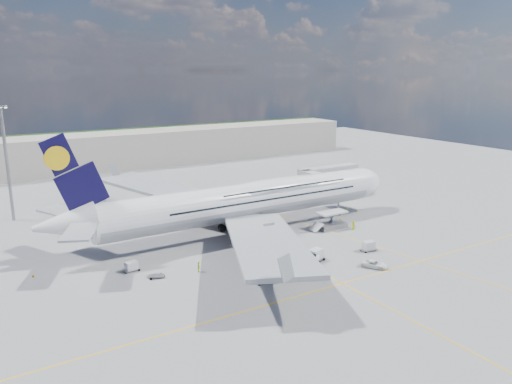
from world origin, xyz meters
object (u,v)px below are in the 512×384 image
service_van (375,264)px  crew_van (353,225)px  cone_wing_right_outer (254,281)px  dolly_row_a (156,276)px  crew_loader (340,221)px  light_mast (7,162)px  cone_nose (357,210)px  dolly_nose_far (368,246)px  jet_bridge (325,176)px  baggage_tug (311,260)px  dolly_back (131,266)px  dolly_nose_near (316,255)px  dolly_row_c (246,255)px  cone_tail (33,276)px  crew_wing (199,267)px  crew_nose (347,209)px  cargo_loader (331,223)px  cone_wing_right_inner (249,266)px  crew_tug (320,255)px  catering_truck_inner (205,214)px  cone_wing_left_outer (124,219)px  cone_wing_left_inner (159,219)px  catering_truck_outer (91,203)px  dolly_row_b (264,280)px  airliner (247,200)px

service_van → crew_van: size_ratio=2.31×
service_van → cone_wing_right_outer: service_van is taller
dolly_row_a → crew_loader: crew_loader is taller
light_mast → cone_nose: size_ratio=45.05×
dolly_nose_far → cone_nose: dolly_nose_far is taller
jet_bridge → baggage_tug: (-29.11, -32.07, -6.01)m
dolly_back → dolly_nose_near: size_ratio=0.76×
dolly_row_c → cone_tail: (-34.08, 10.39, -0.09)m
jet_bridge → crew_wing: (-47.12, -24.84, -5.96)m
dolly_row_a → cone_tail: cone_tail is taller
crew_loader → crew_nose: bearing=74.2°
cargo_loader → baggage_tug: size_ratio=2.54×
crew_nose → cone_nose: (2.87, -0.51, -0.57)m
cone_wing_right_inner → cone_tail: (-32.01, 14.99, -0.01)m
service_van → crew_tug: crew_tug is taller
catering_truck_inner → cone_nose: catering_truck_inner is taller
dolly_row_c → dolly_nose_far: 22.97m
light_mast → crew_loader: size_ratio=16.18×
dolly_nose_near → crew_loader: (17.86, 13.98, -0.39)m
crew_tug → catering_truck_inner: bearing=112.5°
cone_wing_right_inner → cone_wing_left_outer: bearing=104.2°
cone_wing_left_inner → cone_wing_right_inner: bearing=-85.2°
catering_truck_inner → jet_bridge: bearing=15.2°
dolly_row_c → crew_tug: (10.37, -8.34, 0.65)m
crew_loader → baggage_tug: bearing=-108.9°
jet_bridge → light_mast: size_ratio=0.74×
cone_nose → cone_tail: size_ratio=1.05×
light_mast → catering_truck_outer: light_mast is taller
catering_truck_inner → crew_tug: catering_truck_inner is taller
cargo_loader → dolly_back: size_ratio=2.94×
dolly_row_c → service_van: service_van is taller
crew_nose → cone_wing_left_outer: size_ratio=3.44×
jet_bridge → dolly_row_b: (-40.06, -33.96, -6.47)m
dolly_row_b → crew_wing: crew_wing is taller
crew_tug → cone_wing_right_inner: crew_tug is taller
dolly_row_c → dolly_nose_near: dolly_nose_near is taller
airliner → catering_truck_inner: 12.24m
cone_wing_right_outer → crew_van: bearing=20.5°
dolly_nose_near → crew_van: (17.88, 9.87, -0.21)m
dolly_nose_far → service_van: bearing=-121.3°
catering_truck_inner → crew_tug: (7.42, -30.77, -1.13)m
service_van → baggage_tug: bearing=108.7°
catering_truck_inner → cone_wing_right_inner: size_ratio=14.05×
airliner → light_mast: size_ratio=3.10×
jet_bridge → cone_nose: size_ratio=33.21×
dolly_row_b → crew_tug: crew_tug is taller
dolly_back → cone_tail: (-14.44, 6.07, -0.66)m
cargo_loader → dolly_back: cargo_loader is taller
baggage_tug → catering_truck_inner: bearing=79.1°
cone_wing_right_inner → airliner: bearing=60.4°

